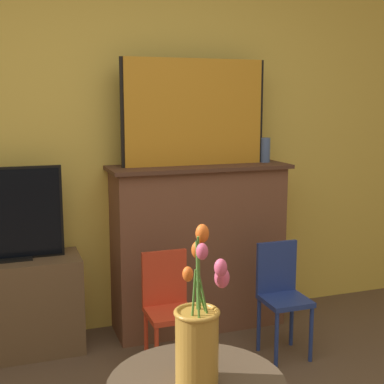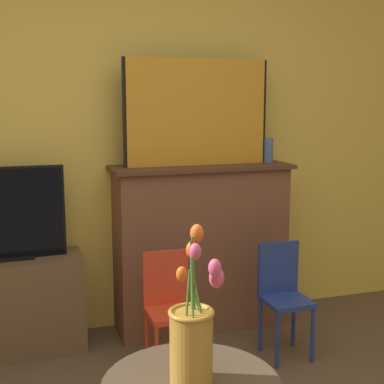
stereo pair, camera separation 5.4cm
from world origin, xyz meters
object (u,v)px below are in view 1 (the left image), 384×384
Objects in this scene: vase_tulips at (198,336)px; painting at (195,112)px; chair_red at (168,303)px; chair_blue at (281,291)px; tv_monitor at (9,215)px.

painting is at bearing 70.80° from vase_tulips.
painting is 1.42× the size of chair_red.
chair_blue is 1.46m from vase_tulips.
tv_monitor is 1.67m from chair_blue.
chair_blue is (0.36, -0.55, -1.05)m from painting.
chair_red and chair_blue have the same top height.
painting reaches higher than chair_blue.
chair_red is at bearing -123.61° from painting.
chair_blue is (0.70, -0.03, 0.00)m from chair_red.
chair_red is 1.22× the size of vase_tulips.
chair_red is 1.00× the size of chair_blue.
chair_red is at bearing 177.22° from chair_blue.
chair_blue is (1.51, -0.53, -0.46)m from tv_monitor.
chair_red is at bearing -31.24° from tv_monitor.
painting reaches higher than vase_tulips.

